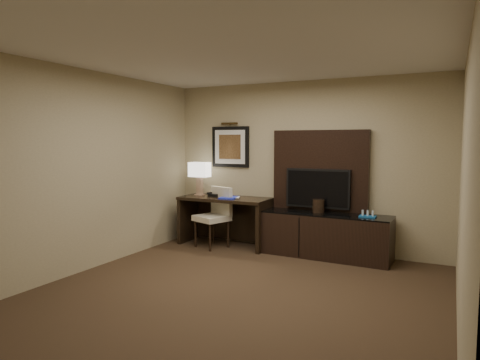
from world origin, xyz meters
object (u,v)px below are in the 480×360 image
Objects in this scene: tv at (318,188)px; desk_phone at (215,194)px; desk_chair at (212,217)px; table_lamp at (200,180)px; desk at (225,221)px; minibar_tray at (368,214)px; credenza at (325,235)px; ice_bucket at (318,206)px.

tv is 1.75m from desk_phone.
table_lamp is (-0.41, 0.29, 0.58)m from desk_chair.
desk is 0.49m from desk_phone.
credenza is at bearing 175.68° from minibar_tray.
ice_bucket is at bearing -68.24° from tv.
minibar_tray is at bearing -0.95° from desk.
desk is 0.78× the size of credenza.
minibar_tray is (2.87, -0.09, -0.37)m from table_lamp.
desk_phone reaches higher than minibar_tray.
desk_phone reaches higher than desk.
desk_phone is at bearing -178.64° from ice_bucket.
desk is 7.65× the size of ice_bucket.
desk_chair reaches higher than minibar_tray.
desk_chair is at bearing -35.26° from table_lamp.
credenza is 0.73m from minibar_tray.
desk_phone is 2.53m from minibar_tray.
desk is at bearing -6.92° from table_lamp.
desk_chair is at bearing -59.20° from desk_phone.
credenza is 0.45m from ice_bucket.
ice_bucket is (0.05, -0.13, -0.25)m from tv.
desk_chair is 0.44m from desk_phone.
desk_chair is at bearing -166.01° from tv.
ice_bucket is (1.71, 0.28, 0.27)m from desk_chair.
desk_chair is 4.35× the size of minibar_tray.
minibar_tray is (2.33, -0.03, 0.30)m from desk.
desk_chair is 5.19× the size of desk_phone.
tv reaches higher than minibar_tray.
tv is at bearing 111.76° from ice_bucket.
minibar_tray is at bearing -15.41° from tv.
tv is 1.00× the size of desk_chair.
desk_phone is (-1.90, -0.00, 0.53)m from credenza.
ice_bucket is at bearing 163.92° from credenza.
table_lamp is at bearing 179.76° from ice_bucket.
desk_chair is (-1.83, -0.24, 0.16)m from credenza.
table_lamp is (-0.53, 0.06, 0.67)m from desk.
tv reaches higher than credenza.
credenza is at bearing -1.21° from table_lamp.
desk_phone is at bearing -178.01° from credenza.
table_lamp reaches higher than desk_phone.
tv is 1.89× the size of table_lamp.
table_lamp is at bearing -176.53° from tv.
ice_bucket reaches higher than credenza.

